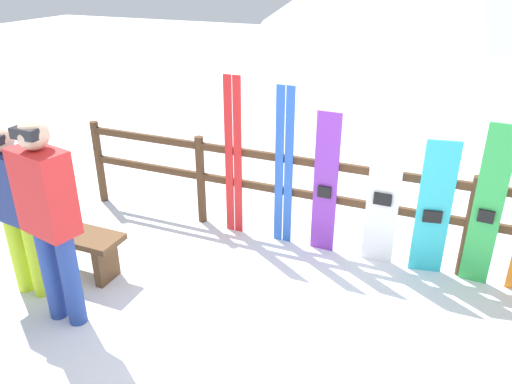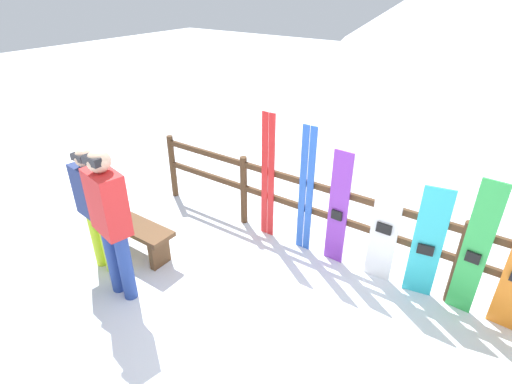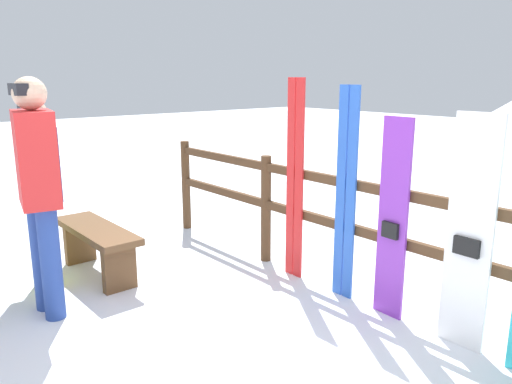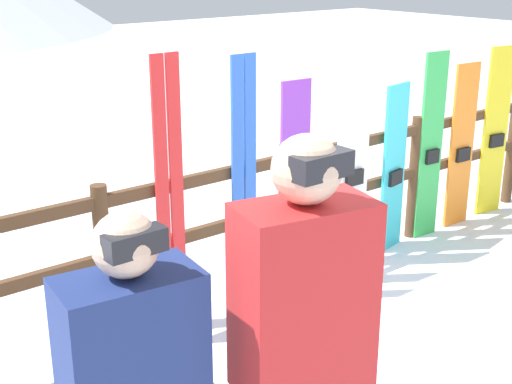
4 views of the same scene
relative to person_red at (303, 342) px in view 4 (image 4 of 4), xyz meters
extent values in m
plane|color=white|center=(1.68, 0.44, -1.05)|extent=(40.00, 40.00, 0.00)
cylinder|color=#4C331E|center=(0.23, 2.04, -0.52)|extent=(0.10, 0.10, 1.06)
cylinder|color=#4C331E|center=(1.68, 2.04, -0.52)|extent=(0.10, 0.10, 1.06)
cylinder|color=#4C331E|center=(3.13, 2.04, -0.52)|extent=(0.10, 0.10, 1.06)
cylinder|color=#4C331E|center=(4.59, 2.04, -0.52)|extent=(0.10, 0.10, 1.06)
cube|color=#4C331E|center=(1.68, 2.04, -0.46)|extent=(5.81, 0.05, 0.08)
cube|color=#4C331E|center=(1.68, 2.04, -0.09)|extent=(5.81, 0.05, 0.08)
cube|color=red|center=(0.00, 0.00, 0.18)|extent=(0.52, 0.35, 0.69)
sphere|color=#D8B293|center=(0.00, 0.00, 0.64)|extent=(0.24, 0.24, 0.24)
cube|color=black|center=(0.00, -0.07, 0.67)|extent=(0.21, 0.08, 0.08)
cube|color=navy|center=(-0.57, 0.19, 0.05)|extent=(0.48, 0.30, 0.62)
sphere|color=#D8B293|center=(-0.57, 0.19, 0.46)|extent=(0.21, 0.21, 0.21)
cube|color=black|center=(-0.57, 0.12, 0.49)|extent=(0.19, 0.07, 0.07)
cube|color=red|center=(0.63, 1.99, -0.15)|extent=(0.09, 0.02, 1.80)
cube|color=red|center=(0.73, 1.99, -0.15)|extent=(0.09, 0.02, 1.80)
cube|color=blue|center=(1.21, 1.99, -0.18)|extent=(0.09, 0.02, 1.74)
cube|color=blue|center=(1.32, 1.99, -0.18)|extent=(0.09, 0.02, 1.74)
cube|color=purple|center=(1.72, 1.99, -0.28)|extent=(0.25, 0.04, 1.53)
cube|color=black|center=(1.72, 1.96, -0.36)|extent=(0.14, 0.04, 0.12)
cube|color=white|center=(2.31, 1.99, -0.25)|extent=(0.32, 0.03, 1.59)
cube|color=black|center=(2.31, 1.96, -0.33)|extent=(0.18, 0.03, 0.12)
cube|color=#2DBFCC|center=(2.79, 1.99, -0.36)|extent=(0.31, 0.08, 1.38)
cube|color=black|center=(2.79, 1.96, -0.43)|extent=(0.18, 0.06, 0.12)
cube|color=green|center=(3.25, 1.99, -0.25)|extent=(0.26, 0.04, 1.60)
cube|color=black|center=(3.25, 1.96, -0.33)|extent=(0.14, 0.04, 0.12)
cube|color=orange|center=(3.68, 1.99, -0.32)|extent=(0.29, 0.04, 1.46)
cube|color=black|center=(3.68, 1.96, -0.39)|extent=(0.16, 0.04, 0.12)
cube|color=yellow|center=(4.18, 1.99, -0.26)|extent=(0.30, 0.07, 1.57)
cube|color=black|center=(4.18, 1.96, -0.34)|extent=(0.17, 0.05, 0.12)
camera|label=1|loc=(2.87, -2.58, 1.82)|focal=35.00mm
camera|label=2|loc=(3.31, -2.03, 2.23)|focal=28.00mm
camera|label=3|loc=(3.78, -1.10, 0.76)|focal=35.00mm
camera|label=4|loc=(-1.51, -1.64, 1.32)|focal=50.00mm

